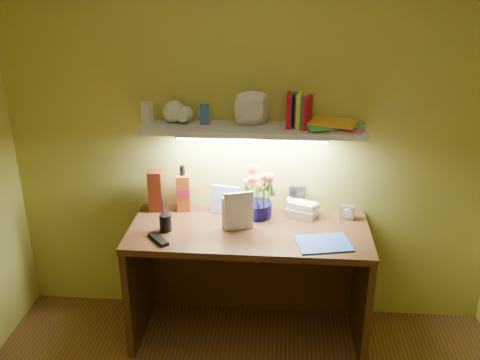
% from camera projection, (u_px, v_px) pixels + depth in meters
% --- Properties ---
extents(desk, '(1.40, 0.60, 0.75)m').
position_uv_depth(desk, '(249.00, 284.00, 3.25)').
color(desk, '#38230F').
rests_on(desk, ground).
extents(flower_bouquet, '(0.23, 0.23, 0.31)m').
position_uv_depth(flower_bouquet, '(258.00, 193.00, 3.21)').
color(flower_bouquet, '#050532').
rests_on(flower_bouquet, desk).
extents(telephone, '(0.21, 0.19, 0.11)m').
position_uv_depth(telephone, '(302.00, 208.00, 3.25)').
color(telephone, white).
rests_on(telephone, desk).
extents(desk_clock, '(0.09, 0.06, 0.08)m').
position_uv_depth(desk_clock, '(347.00, 212.00, 3.22)').
color(desk_clock, '#AFAEB3').
rests_on(desk_clock, desk).
extents(whisky_bottle, '(0.09, 0.09, 0.30)m').
position_uv_depth(whisky_bottle, '(183.00, 188.00, 3.29)').
color(whisky_bottle, '#9E4012').
rests_on(whisky_bottle, desk).
extents(whisky_box, '(0.09, 0.09, 0.26)m').
position_uv_depth(whisky_box, '(155.00, 191.00, 3.29)').
color(whisky_box, '#591C0A').
rests_on(whisky_box, desk).
extents(pen_cup, '(0.08, 0.08, 0.17)m').
position_uv_depth(pen_cup, '(165.00, 217.00, 3.06)').
color(pen_cup, black).
rests_on(pen_cup, desk).
extents(art_card, '(0.18, 0.07, 0.17)m').
position_uv_depth(art_card, '(226.00, 200.00, 3.27)').
color(art_card, white).
rests_on(art_card, desk).
extents(tv_remote, '(0.14, 0.16, 0.02)m').
position_uv_depth(tv_remote, '(158.00, 239.00, 2.97)').
color(tv_remote, black).
rests_on(tv_remote, desk).
extents(blue_folder, '(0.33, 0.27, 0.01)m').
position_uv_depth(blue_folder, '(323.00, 243.00, 2.94)').
color(blue_folder, blue).
rests_on(blue_folder, desk).
extents(desk_book_a, '(0.15, 0.03, 0.20)m').
position_uv_depth(desk_book_a, '(222.00, 213.00, 3.07)').
color(desk_book_a, silver).
rests_on(desk_book_a, desk).
extents(desk_book_b, '(0.17, 0.06, 0.23)m').
position_uv_depth(desk_book_b, '(224.00, 213.00, 3.04)').
color(desk_book_b, silver).
rests_on(desk_book_b, desk).
extents(wall_shelf, '(1.31, 0.35, 0.23)m').
position_uv_depth(wall_shelf, '(256.00, 123.00, 3.05)').
color(wall_shelf, silver).
rests_on(wall_shelf, ground).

